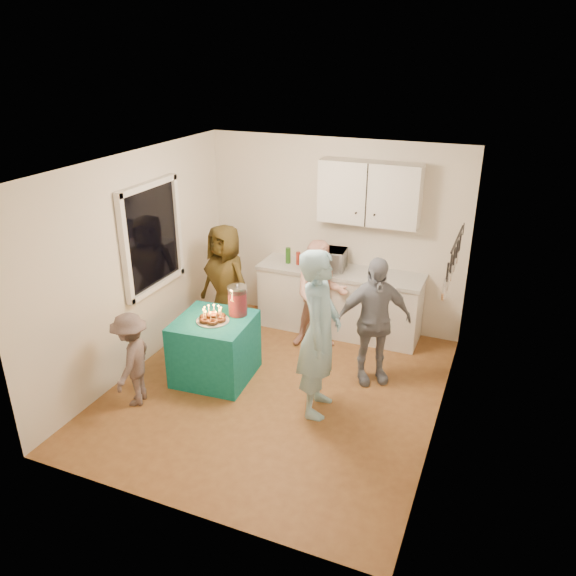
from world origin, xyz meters
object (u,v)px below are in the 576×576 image
at_px(microwave, 327,259).
at_px(woman_back_left, 226,282).
at_px(woman_back_center, 320,295).
at_px(party_table, 215,348).
at_px(counter, 339,303).
at_px(child_near_left, 132,359).
at_px(woman_back_right, 373,321).
at_px(punch_jar, 238,301).
at_px(man_birthday, 319,334).

xyz_separation_m(microwave, woman_back_left, (-1.17, -0.71, -0.26)).
relative_size(woman_back_left, woman_back_center, 1.09).
distance_m(party_table, woman_back_left, 1.13).
bearing_deg(party_table, counter, 59.70).
distance_m(microwave, woman_back_left, 1.39).
xyz_separation_m(party_table, child_near_left, (-0.56, -0.81, 0.16)).
xyz_separation_m(microwave, woman_back_center, (0.09, -0.49, -0.32)).
xyz_separation_m(counter, woman_back_right, (0.73, -1.04, 0.34)).
relative_size(counter, punch_jar, 6.47).
distance_m(woman_back_left, child_near_left, 1.82).
distance_m(punch_jar, child_near_left, 1.35).
height_order(man_birthday, woman_back_center, man_birthday).
height_order(woman_back_center, woman_back_right, woman_back_right).
bearing_deg(microwave, punch_jar, -116.61).
xyz_separation_m(counter, punch_jar, (-0.79, -1.47, 0.50)).
relative_size(counter, man_birthday, 1.19).
bearing_deg(counter, party_table, -120.30).
bearing_deg(woman_back_left, man_birthday, -16.94).
distance_m(counter, woman_back_left, 1.58).
xyz_separation_m(punch_jar, child_near_left, (-0.77, -1.04, -0.39)).
bearing_deg(microwave, counter, -4.51).
height_order(party_table, woman_back_right, woman_back_right).
xyz_separation_m(party_table, man_birthday, (1.35, -0.15, 0.54)).
relative_size(man_birthday, woman_back_center, 1.27).
bearing_deg(counter, woman_back_right, -55.06).
relative_size(microwave, woman_back_left, 0.31).
height_order(counter, woman_back_left, woman_back_left).
relative_size(punch_jar, child_near_left, 0.31).
bearing_deg(microwave, man_birthday, -77.91).
xyz_separation_m(woman_back_left, woman_back_right, (2.09, -0.34, -0.02)).
bearing_deg(woman_back_center, punch_jar, -146.10).
relative_size(counter, party_table, 2.59).
xyz_separation_m(punch_jar, woman_back_center, (0.68, 0.98, -0.20)).
relative_size(woman_back_center, woman_back_right, 0.94).
bearing_deg(man_birthday, woman_back_left, 48.24).
height_order(party_table, woman_back_left, woman_back_left).
height_order(counter, man_birthday, man_birthday).
distance_m(microwave, party_table, 1.99).
bearing_deg(woman_back_center, woman_back_left, 168.71).
height_order(microwave, woman_back_center, woman_back_center).
relative_size(party_table, woman_back_right, 0.55).
xyz_separation_m(party_table, woman_back_right, (1.72, 0.65, 0.39)).
relative_size(counter, woman_back_left, 1.39).
bearing_deg(woman_back_center, microwave, 78.66).
bearing_deg(child_near_left, woman_back_center, 129.36).
bearing_deg(child_near_left, woman_back_right, 107.59).
height_order(punch_jar, woman_back_center, woman_back_center).
bearing_deg(punch_jar, man_birthday, -18.53).
height_order(woman_back_left, woman_back_center, woman_back_left).
bearing_deg(microwave, party_table, -119.74).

